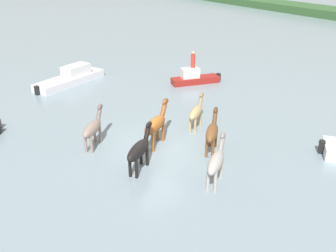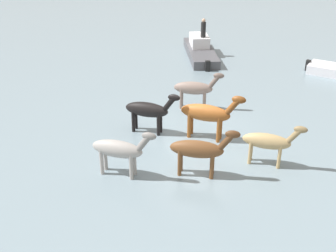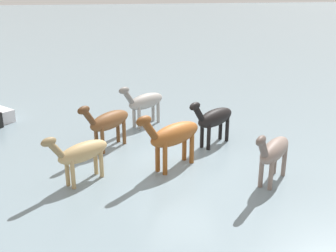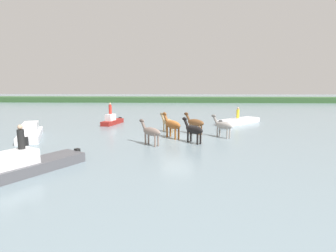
{
  "view_description": "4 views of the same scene",
  "coord_description": "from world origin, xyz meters",
  "px_view_note": "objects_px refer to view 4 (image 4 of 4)",
  "views": [
    {
      "loc": [
        13.2,
        -7.63,
        8.43
      ],
      "look_at": [
        -0.45,
        0.98,
        0.8
      ],
      "focal_mm": 38.58,
      "sensor_mm": 36.0,
      "label": 1
    },
    {
      "loc": [
        9.16,
        11.26,
        7.76
      ],
      "look_at": [
        0.97,
        -0.49,
        0.63
      ],
      "focal_mm": 43.55,
      "sensor_mm": 36.0,
      "label": 2
    },
    {
      "loc": [
        -11.87,
        2.47,
        5.57
      ],
      "look_at": [
        0.35,
        0.28,
        1.13
      ],
      "focal_mm": 43.68,
      "sensor_mm": 36.0,
      "label": 3
    },
    {
      "loc": [
        0.08,
        -21.13,
        4.34
      ],
      "look_at": [
        -0.7,
        -0.81,
        1.14
      ],
      "focal_mm": 28.69,
      "sensor_mm": 36.0,
      "label": 4
    }
  ],
  "objects_px": {
    "horse_lead": "(195,123)",
    "horse_gray_outer": "(223,125)",
    "horse_dun_straggler": "(193,130)",
    "person_watcher_seated": "(238,113)",
    "boat_dinghy_port": "(112,122)",
    "boat_launch_far": "(26,167)",
    "boat_tender_starboard": "(31,134)",
    "horse_mid_herd": "(172,125)",
    "person_helmsman_aft": "(21,138)",
    "boat_motor_center": "(238,122)",
    "horse_dark_mare": "(168,122)",
    "horse_chestnut_trailing": "(151,132)",
    "person_boatman_standing": "(110,109)"
  },
  "relations": [
    {
      "from": "boat_launch_far",
      "to": "horse_chestnut_trailing",
      "type": "bearing_deg",
      "value": 170.08
    },
    {
      "from": "boat_launch_far",
      "to": "person_helmsman_aft",
      "type": "distance_m",
      "value": 1.45
    },
    {
      "from": "horse_lead",
      "to": "boat_dinghy_port",
      "type": "xyz_separation_m",
      "value": [
        -8.64,
        5.3,
        -0.7
      ]
    },
    {
      "from": "horse_dun_straggler",
      "to": "boat_motor_center",
      "type": "bearing_deg",
      "value": -65.67
    },
    {
      "from": "horse_gray_outer",
      "to": "boat_motor_center",
      "type": "height_order",
      "value": "horse_gray_outer"
    },
    {
      "from": "boat_dinghy_port",
      "to": "boat_launch_far",
      "type": "xyz_separation_m",
      "value": [
        -0.28,
        -16.23,
        0.03
      ]
    },
    {
      "from": "horse_gray_outer",
      "to": "horse_mid_herd",
      "type": "bearing_deg",
      "value": 57.54
    },
    {
      "from": "horse_lead",
      "to": "horse_gray_outer",
      "type": "relative_size",
      "value": 0.94
    },
    {
      "from": "horse_lead",
      "to": "horse_dun_straggler",
      "type": "bearing_deg",
      "value": 130.59
    },
    {
      "from": "horse_dark_mare",
      "to": "boat_dinghy_port",
      "type": "distance_m",
      "value": 7.65
    },
    {
      "from": "horse_lead",
      "to": "boat_motor_center",
      "type": "height_order",
      "value": "horse_lead"
    },
    {
      "from": "horse_mid_herd",
      "to": "person_boatman_standing",
      "type": "relative_size",
      "value": 1.96
    },
    {
      "from": "person_helmsman_aft",
      "to": "boat_motor_center",
      "type": "bearing_deg",
      "value": 50.44
    },
    {
      "from": "horse_dark_mare",
      "to": "boat_tender_starboard",
      "type": "height_order",
      "value": "horse_dark_mare"
    },
    {
      "from": "horse_lead",
      "to": "horse_dark_mare",
      "type": "height_order",
      "value": "horse_lead"
    },
    {
      "from": "horse_dun_straggler",
      "to": "boat_tender_starboard",
      "type": "xyz_separation_m",
      "value": [
        -13.13,
        1.36,
        -0.68
      ]
    },
    {
      "from": "boat_tender_starboard",
      "to": "horse_lead",
      "type": "bearing_deg",
      "value": -103.91
    },
    {
      "from": "boat_motor_center",
      "to": "boat_tender_starboard",
      "type": "height_order",
      "value": "boat_tender_starboard"
    },
    {
      "from": "boat_motor_center",
      "to": "horse_mid_herd",
      "type": "bearing_deg",
      "value": -173.32
    },
    {
      "from": "boat_dinghy_port",
      "to": "boat_motor_center",
      "type": "distance_m",
      "value": 13.83
    },
    {
      "from": "horse_dun_straggler",
      "to": "person_watcher_seated",
      "type": "relative_size",
      "value": 1.75
    },
    {
      "from": "horse_dun_straggler",
      "to": "boat_tender_starboard",
      "type": "bearing_deg",
      "value": 47.17
    },
    {
      "from": "horse_mid_herd",
      "to": "horse_gray_outer",
      "type": "bearing_deg",
      "value": -119.6
    },
    {
      "from": "boat_tender_starboard",
      "to": "person_helmsman_aft",
      "type": "bearing_deg",
      "value": -176.44
    },
    {
      "from": "horse_dark_mare",
      "to": "boat_dinghy_port",
      "type": "bearing_deg",
      "value": 17.22
    },
    {
      "from": "horse_mid_herd",
      "to": "boat_launch_far",
      "type": "distance_m",
      "value": 11.43
    },
    {
      "from": "horse_dark_mare",
      "to": "boat_dinghy_port",
      "type": "xyz_separation_m",
      "value": [
        -6.2,
        4.43,
        -0.62
      ]
    },
    {
      "from": "horse_chestnut_trailing",
      "to": "horse_lead",
      "type": "xyz_separation_m",
      "value": [
        3.41,
        4.54,
        0.02
      ]
    },
    {
      "from": "horse_mid_herd",
      "to": "horse_lead",
      "type": "distance_m",
      "value": 2.73
    },
    {
      "from": "horse_gray_outer",
      "to": "boat_dinghy_port",
      "type": "relative_size",
      "value": 0.54
    },
    {
      "from": "horse_dark_mare",
      "to": "boat_tender_starboard",
      "type": "bearing_deg",
      "value": 68.82
    },
    {
      "from": "boat_dinghy_port",
      "to": "boat_launch_far",
      "type": "height_order",
      "value": "boat_launch_far"
    },
    {
      "from": "horse_gray_outer",
      "to": "person_helmsman_aft",
      "type": "relative_size",
      "value": 1.72
    },
    {
      "from": "horse_dark_mare",
      "to": "boat_motor_center",
      "type": "bearing_deg",
      "value": -91.46
    },
    {
      "from": "horse_chestnut_trailing",
      "to": "person_boatman_standing",
      "type": "height_order",
      "value": "person_boatman_standing"
    },
    {
      "from": "horse_chestnut_trailing",
      "to": "boat_dinghy_port",
      "type": "distance_m",
      "value": 11.16
    },
    {
      "from": "boat_dinghy_port",
      "to": "boat_motor_center",
      "type": "relative_size",
      "value": 0.68
    },
    {
      "from": "horse_mid_herd",
      "to": "horse_dark_mare",
      "type": "height_order",
      "value": "horse_mid_herd"
    },
    {
      "from": "horse_gray_outer",
      "to": "horse_dark_mare",
      "type": "bearing_deg",
      "value": 24.96
    },
    {
      "from": "horse_lead",
      "to": "boat_launch_far",
      "type": "xyz_separation_m",
      "value": [
        -8.92,
        -10.94,
        -0.67
      ]
    },
    {
      "from": "horse_chestnut_trailing",
      "to": "boat_dinghy_port",
      "type": "xyz_separation_m",
      "value": [
        -5.23,
        9.84,
        -0.68
      ]
    },
    {
      "from": "horse_dun_straggler",
      "to": "horse_chestnut_trailing",
      "type": "bearing_deg",
      "value": 68.89
    },
    {
      "from": "boat_launch_far",
      "to": "person_watcher_seated",
      "type": "xyz_separation_m",
      "value": [
        14.0,
        17.23,
        0.85
      ]
    },
    {
      "from": "boat_dinghy_port",
      "to": "boat_launch_far",
      "type": "relative_size",
      "value": 0.66
    },
    {
      "from": "horse_lead",
      "to": "boat_launch_far",
      "type": "distance_m",
      "value": 14.13
    },
    {
      "from": "boat_launch_far",
      "to": "person_helmsman_aft",
      "type": "xyz_separation_m",
      "value": [
        -0.14,
        0.06,
        1.44
      ]
    },
    {
      "from": "horse_chestnut_trailing",
      "to": "horse_lead",
      "type": "distance_m",
      "value": 5.68
    },
    {
      "from": "horse_dun_straggler",
      "to": "boat_tender_starboard",
      "type": "height_order",
      "value": "horse_dun_straggler"
    },
    {
      "from": "person_watcher_seated",
      "to": "person_helmsman_aft",
      "type": "bearing_deg",
      "value": -129.47
    },
    {
      "from": "horse_dun_straggler",
      "to": "person_helmsman_aft",
      "type": "xyz_separation_m",
      "value": [
        -8.72,
        -7.2,
        0.77
      ]
    }
  ]
}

